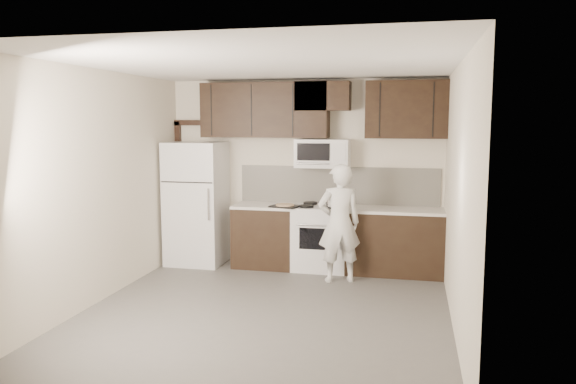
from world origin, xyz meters
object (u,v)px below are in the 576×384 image
(stove, at_px, (321,237))
(microwave, at_px, (323,153))
(person, at_px, (339,223))
(refrigerator, at_px, (197,203))

(stove, bearing_deg, microwave, 90.10)
(microwave, height_order, person, microwave)
(microwave, xyz_separation_m, person, (0.34, -0.68, -0.87))
(stove, height_order, refrigerator, refrigerator)
(microwave, distance_m, refrigerator, 2.00)
(stove, relative_size, microwave, 1.24)
(person, bearing_deg, microwave, -84.20)
(refrigerator, xyz_separation_m, person, (2.18, -0.51, -0.12))
(stove, bearing_deg, person, -59.22)
(person, bearing_deg, refrigerator, -33.67)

